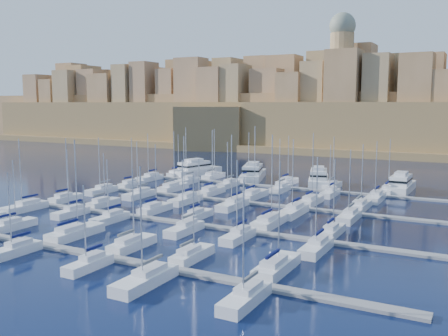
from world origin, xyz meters
The scene contains 55 objects.
ground centered at (0.00, 0.00, 0.00)m, with size 600.00×600.00×0.00m, color black.
pontoon_near centered at (0.00, -34.00, 0.20)m, with size 84.00×2.00×0.40m, color slate.
pontoon_mid_near centered at (0.00, -12.00, 0.20)m, with size 84.00×2.00×0.40m, color slate.
pontoon_mid_far centered at (0.00, 10.00, 0.20)m, with size 84.00×2.00×0.40m, color slate.
pontoon_far centered at (0.00, 32.00, 0.20)m, with size 84.00×2.00×0.40m, color slate.
sailboat_1 centered at (-25.37, -29.00, 0.72)m, with size 2.47×8.22×12.19m.
sailboat_2 centered at (-12.23, -27.87, 0.77)m, with size 3.15×10.51×16.06m.
sailboat_3 centered at (-0.04, -28.68, 0.73)m, with size 2.66×8.86×12.26m.
sailboat_4 centered at (10.64, -28.95, 0.72)m, with size 2.50×8.32×12.17m.
sailboat_5 centered at (22.87, -28.14, 0.76)m, with size 2.99×9.97×14.58m.
sailboat_8 centered at (-12.82, -38.94, 0.72)m, with size 2.43×8.10×12.25m.
sailboat_9 centered at (0.89, -38.66, 0.71)m, with size 2.25×7.52×11.53m.
sailboat_10 centered at (10.95, -39.86, 0.76)m, with size 2.99×9.95×14.66m.
sailboat_11 centered at (23.81, -39.27, 0.74)m, with size 2.63×8.75×14.24m.
sailboat_12 centered at (-35.57, -6.92, 0.74)m, with size 2.51×8.37×14.25m.
sailboat_13 centered at (-24.82, -7.05, 0.71)m, with size 2.43×8.10×11.52m.
sailboat_14 centered at (-11.81, -6.73, 0.74)m, with size 2.63×8.76×13.79m.
sailboat_15 centered at (-1.52, -7.25, 0.71)m, with size 2.31×7.70×11.56m.
sailboat_16 centered at (12.54, -5.89, 0.77)m, with size 3.14×10.46×16.39m.
sailboat_17 centered at (24.09, -7.10, 0.73)m, with size 2.40×8.01×12.89m.
sailboat_18 centered at (-35.75, -17.86, 0.76)m, with size 2.99×9.96×14.84m.
sailboat_19 centered at (-24.03, -16.94, 0.73)m, with size 2.42×8.08×13.21m.
sailboat_20 centered at (-14.15, -17.10, 0.72)m, with size 2.52×8.41×11.86m.
sailboat_21 centered at (2.01, -17.29, 0.73)m, with size 2.64×8.80×12.65m.
sailboat_22 centered at (11.90, -17.12, 0.73)m, with size 2.54×8.46×13.13m.
sailboat_23 centered at (24.72, -17.37, 0.75)m, with size 2.69×8.97×14.28m.
sailboat_24 centered at (-35.03, 14.96, 0.73)m, with size 2.44×8.12×12.96m.
sailboat_25 centered at (-22.63, 15.78, 0.76)m, with size 2.94×9.80×14.97m.
sailboat_26 centered at (-11.58, 15.52, 0.76)m, with size 2.78×9.27×15.53m.
sailboat_27 centered at (-0.88, 16.14, 0.78)m, with size 3.16×10.54×16.66m.
sailboat_28 centered at (12.96, 15.66, 0.76)m, with size 2.86×9.55×15.59m.
sailboat_29 centered at (23.43, 15.64, 0.74)m, with size 2.85×9.51×13.58m.
sailboat_30 centered at (-35.64, 4.56, 0.74)m, with size 2.73×9.11×13.78m.
sailboat_31 centered at (-24.28, 4.50, 0.74)m, with size 2.77×9.22×13.22m.
sailboat_32 centered at (-11.45, 4.18, 0.76)m, with size 2.96×9.88×14.90m.
sailboat_33 centered at (0.01, 4.14, 0.76)m, with size 2.99×9.96×15.50m.
sailboat_34 centered at (13.25, 3.98, 0.76)m, with size 3.09×10.29×15.09m.
sailboat_35 centered at (23.94, 4.63, 0.74)m, with size 2.69×8.96×13.53m.
sailboat_36 centered at (-35.34, 37.06, 0.73)m, with size 2.50×8.34×12.63m.
sailboat_37 centered at (-23.43, 37.59, 0.75)m, with size 2.83×9.42×14.48m.
sailboat_38 centered at (-12.43, 37.41, 0.74)m, with size 2.71×9.04×13.85m.
sailboat_39 centered at (-0.96, 37.69, 0.74)m, with size 2.89×9.62×13.25m.
sailboat_40 centered at (11.32, 37.42, 0.74)m, with size 2.72×9.06×13.44m.
sailboat_41 centered at (24.99, 37.39, 0.74)m, with size 2.70×9.01×13.33m.
sailboat_42 centered at (-37.55, 26.33, 0.74)m, with size 2.87×9.57×13.52m.
sailboat_43 centered at (-25.29, 26.61, 0.76)m, with size 2.70×9.01×15.40m.
sailboat_44 centered at (-12.92, 26.86, 0.72)m, with size 2.55×8.50×12.00m.
sailboat_45 centered at (1.40, 26.80, 0.73)m, with size 2.59×8.62×13.34m.
sailboat_46 centered at (13.87, 26.81, 0.73)m, with size 2.58×8.59×12.39m.
sailboat_47 centered at (24.34, 26.14, 0.75)m, with size 2.99×9.96×13.60m.
motor_yacht_a centered at (-32.02, 41.84, 1.73)m, with size 9.36×18.10×5.25m.
motor_yacht_b centered at (-13.10, 42.28, 1.73)m, with size 10.61×19.05×5.25m.
motor_yacht_c centered at (6.46, 41.43, 1.73)m, with size 9.44×17.21×5.25m.
motor_yacht_d centered at (27.45, 40.98, 1.73)m, with size 4.90×15.63×5.25m.
fortified_city centered at (-0.19, 155.26, 14.74)m, with size 460.00×108.95×59.52m.
Camera 1 is at (46.02, -85.64, 21.52)m, focal length 40.00 mm.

